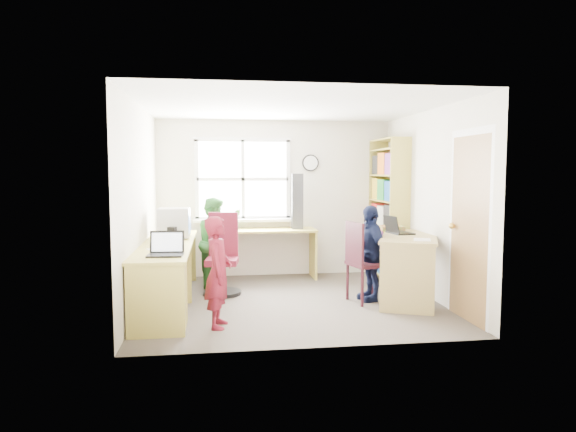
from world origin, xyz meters
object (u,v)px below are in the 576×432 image
object	(u,v)px
l_desk	(182,273)
person_green	(215,242)
crt_monitor	(174,223)
swivel_chair	(223,259)
wooden_chair	(363,259)
laptop_left	(166,250)
cd_tower	(297,201)
person_red	(218,272)
potted_plant	(235,219)
bookshelf	(388,213)
right_desk	(409,253)
person_navy	(370,253)
laptop_right	(397,229)

from	to	relation	value
l_desk	person_green	world-z (taller)	person_green
crt_monitor	person_green	bearing A→B (deg)	41.84
swivel_chair	wooden_chair	size ratio (longest dim) A/B	1.07
laptop_left	cd_tower	size ratio (longest dim) A/B	0.45
laptop_left	person_red	size ratio (longest dim) A/B	0.32
potted_plant	person_green	size ratio (longest dim) A/B	0.25
bookshelf	crt_monitor	size ratio (longest dim) A/B	5.14
l_desk	person_green	xyz separation A→B (m)	(0.38, 1.30, 0.17)
cd_tower	swivel_chair	bearing A→B (deg)	-140.95
l_desk	wooden_chair	xyz separation A→B (m)	(2.18, 0.13, 0.09)
laptop_left	l_desk	bearing A→B (deg)	80.05
crt_monitor	laptop_left	size ratio (longest dim) A/B	1.10
cd_tower	potted_plant	xyz separation A→B (m)	(-0.94, -0.03, -0.26)
swivel_chair	l_desk	bearing A→B (deg)	-111.85
swivel_chair	laptop_left	xyz separation A→B (m)	(-0.60, -1.37, 0.35)
right_desk	swivel_chair	size ratio (longest dim) A/B	1.46
crt_monitor	l_desk	bearing A→B (deg)	-79.08
wooden_chair	cd_tower	world-z (taller)	cd_tower
swivel_chair	crt_monitor	world-z (taller)	crt_monitor
wooden_chair	person_green	size ratio (longest dim) A/B	0.80
wooden_chair	person_navy	size ratio (longest dim) A/B	0.84
laptop_left	cd_tower	distance (m)	2.85
right_desk	swivel_chair	distance (m)	2.42
crt_monitor	potted_plant	size ratio (longest dim) A/B	1.31
cd_tower	person_red	size ratio (longest dim) A/B	0.72
laptop_left	person_navy	world-z (taller)	person_navy
crt_monitor	person_red	distance (m)	1.63
person_red	person_green	bearing A→B (deg)	8.71
l_desk	swivel_chair	distance (m)	0.96
laptop_left	potted_plant	size ratio (longest dim) A/B	1.19
laptop_left	person_red	bearing A→B (deg)	-9.48
laptop_left	right_desk	bearing A→B (deg)	16.63
laptop_left	cd_tower	bearing A→B (deg)	55.25
wooden_chair	laptop_right	xyz separation A→B (m)	(0.51, 0.24, 0.33)
cd_tower	potted_plant	bearing A→B (deg)	-176.73
wooden_chair	laptop_right	world-z (taller)	laptop_right
crt_monitor	cd_tower	bearing A→B (deg)	27.19
person_navy	crt_monitor	bearing A→B (deg)	-113.26
laptop_left	person_green	bearing A→B (deg)	77.73
bookshelf	person_green	bearing A→B (deg)	-176.17
crt_monitor	person_red	size ratio (longest dim) A/B	0.35
bookshelf	person_red	xyz separation A→B (m)	(-2.54, -2.11, -0.42)
bookshelf	laptop_left	world-z (taller)	bookshelf
swivel_chair	crt_monitor	bearing A→B (deg)	-172.68
wooden_chair	cd_tower	xyz separation A→B (m)	(-0.57, 1.58, 0.62)
laptop_left	laptop_right	xyz separation A→B (m)	(2.82, 0.89, 0.07)
crt_monitor	person_green	distance (m)	0.76
crt_monitor	laptop_right	xyz separation A→B (m)	(2.84, -0.47, -0.08)
swivel_chair	laptop_right	distance (m)	2.31
cd_tower	potted_plant	distance (m)	0.97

